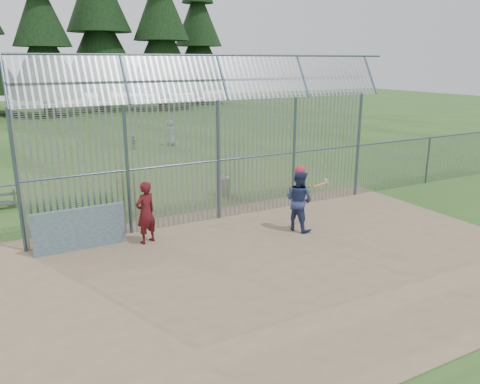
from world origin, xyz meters
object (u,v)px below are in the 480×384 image
dugout_wall (80,229)px  trash_can (223,186)px  onlooker (146,213)px  batter (299,200)px

dugout_wall → trash_can: bearing=26.9°
trash_can → onlooker: bearing=-140.7°
dugout_wall → trash_can: 6.70m
batter → trash_can: size_ratio=2.33×
trash_can → dugout_wall: bearing=-153.1°
onlooker → trash_can: onlooker is taller
dugout_wall → batter: batter is taller
dugout_wall → onlooker: (1.79, -0.39, 0.32)m
batter → onlooker: batter is taller
dugout_wall → batter: bearing=-14.3°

